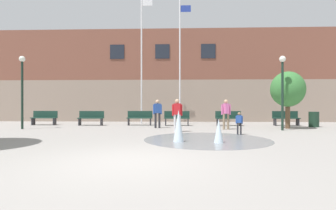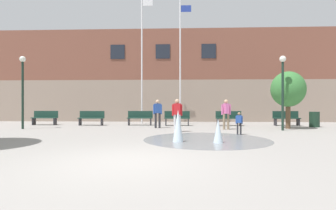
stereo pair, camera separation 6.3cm
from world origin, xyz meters
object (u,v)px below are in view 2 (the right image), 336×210
object	(u,v)px
adult_near_bench	(158,111)
adult_in_red	(226,112)
park_bench_center	(140,118)
trash_can	(314,119)
park_bench_left_of_flagpoles	(91,118)
park_bench_near_trashcan	(229,118)
adult_watching	(177,113)
lamp_post_right_lane	(283,82)
park_bench_far_right	(286,118)
park_bench_under_right_flagpole	(177,118)
street_tree_near_building	(288,89)
park_bench_far_left	(45,118)
child_with_pink_shirt	(239,122)
flagpole_left	(142,55)
flagpole_right	(181,58)
lamp_post_left_lane	(23,81)

from	to	relation	value
adult_near_bench	adult_in_red	distance (m)	3.77
park_bench_center	trash_can	bearing A→B (deg)	-5.10
park_bench_left_of_flagpoles	park_bench_near_trashcan	distance (m)	8.68
park_bench_left_of_flagpoles	park_bench_center	bearing A→B (deg)	4.13
adult_watching	lamp_post_right_lane	xyz separation A→B (m)	(5.39, 0.95, 1.57)
adult_near_bench	adult_in_red	bearing A→B (deg)	-30.86
lamp_post_right_lane	park_bench_far_right	bearing A→B (deg)	65.24
park_bench_under_right_flagpole	adult_in_red	world-z (taller)	adult_in_red
park_bench_center	street_tree_near_building	distance (m)	8.88
park_bench_far_left	child_with_pink_shirt	distance (m)	12.38
park_bench_center	child_with_pink_shirt	bearing A→B (deg)	-44.39
park_bench_center	park_bench_under_right_flagpole	distance (m)	2.38
park_bench_far_left	flagpole_left	distance (m)	7.60
adult_in_red	trash_can	xyz separation A→B (m)	(5.45, 1.74, -0.48)
park_bench_near_trashcan	child_with_pink_shirt	xyz separation A→B (m)	(-0.47, -4.87, 0.10)
flagpole_right	adult_watching	bearing A→B (deg)	-92.16
flagpole_left	street_tree_near_building	world-z (taller)	flagpole_left
child_with_pink_shirt	lamp_post_right_lane	size ratio (longest dim) A/B	0.26
street_tree_near_building	park_bench_near_trashcan	bearing A→B (deg)	147.44
park_bench_center	adult_watching	size ratio (longest dim) A/B	1.01
park_bench_under_right_flagpole	park_bench_far_right	world-z (taller)	same
flagpole_left	flagpole_right	bearing A→B (deg)	0.00
flagpole_right	lamp_post_right_lane	world-z (taller)	flagpole_right
park_bench_far_left	child_with_pink_shirt	bearing A→B (deg)	-23.80
child_with_pink_shirt	lamp_post_right_lane	world-z (taller)	lamp_post_right_lane
park_bench_near_trashcan	lamp_post_left_lane	distance (m)	12.06
park_bench_left_of_flagpoles	park_bench_under_right_flagpole	bearing A→B (deg)	0.52
lamp_post_left_lane	trash_can	world-z (taller)	lamp_post_left_lane
park_bench_far_right	lamp_post_left_lane	bearing A→B (deg)	-169.30
park_bench_left_of_flagpoles	park_bench_near_trashcan	bearing A→B (deg)	0.46
park_bench_near_trashcan	child_with_pink_shirt	size ratio (longest dim) A/B	1.62
adult_in_red	lamp_post_left_lane	size ratio (longest dim) A/B	0.40
flagpole_right	trash_can	bearing A→B (deg)	-15.99
park_bench_under_right_flagpole	lamp_post_right_lane	size ratio (longest dim) A/B	0.42
adult_in_red	adult_near_bench	bearing A→B (deg)	64.18
park_bench_near_trashcan	street_tree_near_building	world-z (taller)	street_tree_near_building
park_bench_far_left	park_bench_near_trashcan	xyz separation A→B (m)	(11.79, -0.12, 0.00)
park_bench_left_of_flagpoles	flagpole_right	xyz separation A→B (m)	(5.68, 1.54, 4.03)
park_bench_far_left	trash_can	size ratio (longest dim) A/B	1.78
adult_near_bench	street_tree_near_building	world-z (taller)	street_tree_near_building
park_bench_left_of_flagpoles	park_bench_near_trashcan	size ratio (longest dim) A/B	1.00
flagpole_left	adult_near_bench	bearing A→B (deg)	-67.82
park_bench_far_left	flagpole_right	world-z (taller)	flagpole_right
park_bench_near_trashcan	park_bench_left_of_flagpoles	bearing A→B (deg)	-179.54
child_with_pink_shirt	lamp_post_left_lane	xyz separation A→B (m)	(-11.10, 2.21, 1.99)
adult_watching	lamp_post_left_lane	bearing A→B (deg)	-3.76
park_bench_far_left	lamp_post_right_lane	size ratio (longest dim) A/B	0.42
park_bench_left_of_flagpoles	park_bench_far_right	xyz separation A→B (m)	(12.29, 0.28, 0.00)
adult_watching	adult_near_bench	world-z (taller)	same
adult_in_red	flagpole_left	bearing A→B (deg)	36.80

